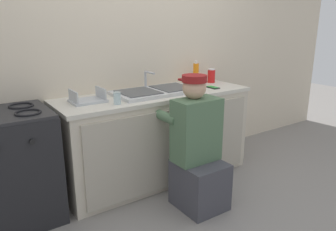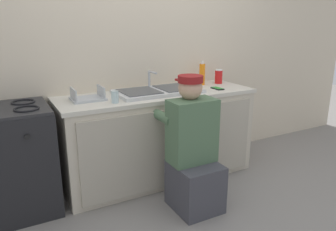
{
  "view_description": "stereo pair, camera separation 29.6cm",
  "coord_description": "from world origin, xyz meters",
  "views": [
    {
      "loc": [
        -1.6,
        -2.25,
        1.51
      ],
      "look_at": [
        0.0,
        0.1,
        0.69
      ],
      "focal_mm": 35.0,
      "sensor_mm": 36.0,
      "label": 1
    },
    {
      "loc": [
        -1.35,
        -2.4,
        1.51
      ],
      "look_at": [
        0.0,
        0.1,
        0.69
      ],
      "focal_mm": 35.0,
      "sensor_mm": 36.0,
      "label": 2
    }
  ],
  "objects": [
    {
      "name": "sink_double_basin",
      "position": [
        0.0,
        0.3,
        0.88
      ],
      "size": [
        0.8,
        0.44,
        0.19
      ],
      "color": "silver",
      "rests_on": "countertop"
    },
    {
      "name": "ground_plane",
      "position": [
        0.0,
        0.0,
        0.0
      ],
      "size": [
        12.0,
        12.0,
        0.0
      ],
      "primitive_type": "plane",
      "color": "gray"
    },
    {
      "name": "soap_bottle_orange",
      "position": [
        0.59,
        0.44,
        0.97
      ],
      "size": [
        0.06,
        0.06,
        0.25
      ],
      "color": "orange",
      "rests_on": "countertop"
    },
    {
      "name": "soda_cup_red",
      "position": [
        0.79,
        0.42,
        0.93
      ],
      "size": [
        0.08,
        0.08,
        0.15
      ],
      "color": "red",
      "rests_on": "countertop"
    },
    {
      "name": "cell_phone",
      "position": [
        0.6,
        0.18,
        0.86
      ],
      "size": [
        0.07,
        0.14,
        0.01
      ],
      "color": "black",
      "rests_on": "countertop"
    },
    {
      "name": "dish_rack_tray",
      "position": [
        -0.66,
        0.32,
        0.88
      ],
      "size": [
        0.28,
        0.22,
        0.11
      ],
      "color": "#B2B7BC",
      "rests_on": "countertop"
    },
    {
      "name": "plumber_person",
      "position": [
        0.0,
        -0.33,
        0.46
      ],
      "size": [
        0.42,
        0.61,
        1.1
      ],
      "color": "#3F3F47",
      "rests_on": "ground_plane"
    },
    {
      "name": "counter_cabinet",
      "position": [
        0.0,
        0.29,
        0.41
      ],
      "size": [
        1.85,
        0.62,
        0.82
      ],
      "color": "beige",
      "rests_on": "ground_plane"
    },
    {
      "name": "stove_range",
      "position": [
        -1.3,
        0.3,
        0.44
      ],
      "size": [
        0.63,
        0.62,
        0.89
      ],
      "color": "black",
      "rests_on": "ground_plane"
    },
    {
      "name": "water_glass",
      "position": [
        -0.49,
        0.12,
        0.91
      ],
      "size": [
        0.06,
        0.06,
        0.1
      ],
      "color": "#ADC6CC",
      "rests_on": "countertop"
    },
    {
      "name": "countertop",
      "position": [
        0.0,
        0.3,
        0.84
      ],
      "size": [
        1.89,
        0.62,
        0.04
      ],
      "primitive_type": "cube",
      "color": "beige",
      "rests_on": "counter_cabinet"
    },
    {
      "name": "back_wall",
      "position": [
        0.0,
        0.65,
        1.25
      ],
      "size": [
        6.0,
        0.1,
        2.5
      ],
      "primitive_type": "cube",
      "color": "beige",
      "rests_on": "ground_plane"
    }
  ]
}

